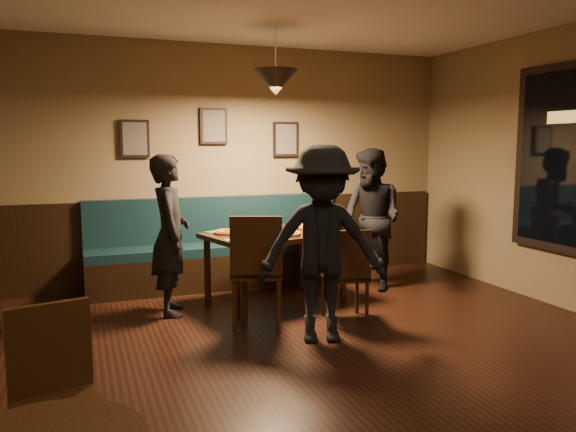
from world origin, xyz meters
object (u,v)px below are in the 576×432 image
object	(u,v)px
booth_bench	(221,243)
diner_front	(322,244)
diner_left	(170,235)
diner_right	(372,219)
chair_near_left	(257,269)
cafe_chair_far	(60,405)
chair_near_right	(345,274)
tabasco_bottle	(321,225)
dining_table	(276,268)
soda_glass	(340,226)

from	to	relation	value
booth_bench	diner_front	size ratio (longest dim) A/B	1.83
diner_left	diner_right	distance (m)	2.29
chair_near_left	cafe_chair_far	bearing A→B (deg)	-107.65
chair_near_right	tabasco_bottle	world-z (taller)	chair_near_right
diner_front	cafe_chair_far	world-z (taller)	diner_front
booth_bench	diner_left	world-z (taller)	diner_left
booth_bench	diner_front	bearing A→B (deg)	-80.45
booth_bench	tabasco_bottle	distance (m)	1.30
diner_front	tabasco_bottle	size ratio (longest dim) A/B	13.63
dining_table	chair_near_right	bearing A→B (deg)	-77.20
booth_bench	chair_near_left	world-z (taller)	chair_near_left
chair_near_right	tabasco_bottle	xyz separation A→B (m)	(0.07, 0.70, 0.36)
booth_bench	chair_near_left	bearing A→B (deg)	-91.12
dining_table	cafe_chair_far	distance (m)	3.37
chair_near_left	diner_left	distance (m)	0.96
dining_table	cafe_chair_far	world-z (taller)	cafe_chair_far
soda_glass	cafe_chair_far	xyz separation A→B (m)	(-2.61, -2.44, -0.37)
tabasco_bottle	dining_table	bearing A→B (deg)	171.49
diner_right	diner_front	world-z (taller)	diner_front
diner_right	diner_front	size ratio (longest dim) A/B	0.98
booth_bench	tabasco_bottle	world-z (taller)	booth_bench
chair_near_left	cafe_chair_far	xyz separation A→B (m)	(-1.61, -2.08, -0.07)
diner_left	cafe_chair_far	bearing A→B (deg)	169.54
diner_left	chair_near_left	bearing A→B (deg)	-123.92
dining_table	tabasco_bottle	xyz separation A→B (m)	(0.48, -0.07, 0.43)
diner_right	cafe_chair_far	world-z (taller)	diner_right
chair_near_right	cafe_chair_far	size ratio (longest dim) A/B	0.99
soda_glass	booth_bench	bearing A→B (deg)	130.37
booth_bench	chair_near_right	distance (m)	1.83
booth_bench	diner_front	distance (m)	2.14
dining_table	chair_near_left	xyz separation A→B (m)	(-0.40, -0.62, 0.14)
chair_near_left	diner_front	distance (m)	0.76
chair_near_right	diner_front	distance (m)	0.72
chair_near_right	diner_front	size ratio (longest dim) A/B	0.54
dining_table	diner_front	xyz separation A→B (m)	(-0.02, -1.21, 0.45)
diner_front	tabasco_bottle	xyz separation A→B (m)	(0.50, 1.14, -0.02)
diner_left	diner_front	size ratio (longest dim) A/B	0.95
diner_front	dining_table	bearing A→B (deg)	105.92
soda_glass	cafe_chair_far	world-z (taller)	soda_glass
diner_front	soda_glass	size ratio (longest dim) A/B	10.54
chair_near_right	cafe_chair_far	bearing A→B (deg)	-129.59
chair_near_left	chair_near_right	size ratio (longest dim) A/B	1.17
diner_left	soda_glass	bearing A→B (deg)	-90.32
dining_table	diner_right	xyz separation A→B (m)	(1.21, 0.17, 0.43)
tabasco_bottle	cafe_chair_far	size ratio (longest dim) A/B	0.14
tabasco_bottle	cafe_chair_far	xyz separation A→B (m)	(-2.49, -2.63, -0.36)
chair_near_left	diner_left	xyz separation A→B (m)	(-0.68, 0.62, 0.26)
dining_table	diner_left	world-z (taller)	diner_left
diner_left	tabasco_bottle	xyz separation A→B (m)	(1.56, -0.07, 0.02)
diner_right	dining_table	bearing A→B (deg)	-99.03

